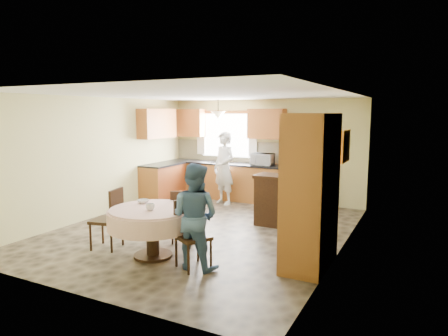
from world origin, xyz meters
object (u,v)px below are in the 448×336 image
sideboard (289,203)px  chair_right (190,230)px  person_sink (224,168)px  person_dining (195,216)px  dining_table (152,219)px  oven_tower (305,162)px  chair_back (183,214)px  chair_left (111,216)px  cupboard (311,191)px

sideboard → chair_right: size_ratio=1.35×
person_sink → person_dining: size_ratio=1.16×
dining_table → oven_tower: bearing=74.9°
chair_right → sideboard: bearing=15.2°
dining_table → chair_back: bearing=86.4°
chair_left → person_sink: (0.18, 3.66, 0.32)m
person_sink → person_dining: bearing=-46.8°
oven_tower → dining_table: oven_tower is taller
dining_table → chair_right: size_ratio=1.38×
chair_left → chair_right: size_ratio=1.02×
oven_tower → sideboard: oven_tower is taller
dining_table → person_dining: person_dining is taller
chair_back → oven_tower: bearing=-131.5°
chair_back → person_sink: 2.99m
dining_table → person_dining: 0.81m
sideboard → person_sink: bearing=150.6°
oven_tower → chair_left: size_ratio=2.16×
chair_right → cupboard: bearing=-33.3°
person_dining → person_sink: bearing=-69.3°
chair_right → person_sink: 3.97m
cupboard → chair_left: bearing=-166.5°
cupboard → person_sink: 4.10m
dining_table → chair_left: 0.83m
cupboard → chair_right: (-1.50, -0.79, -0.56)m
chair_back → chair_right: bearing=104.7°
chair_left → person_sink: bearing=163.8°
chair_back → person_sink: person_sink is taller
oven_tower → person_dining: size_ratio=1.42×
oven_tower → sideboard: 1.85m
chair_right → person_dining: 0.23m
sideboard → person_sink: person_sink is taller
cupboard → person_dining: size_ratio=1.45×
dining_table → chair_left: (-0.83, -0.00, -0.05)m
chair_left → chair_back: 1.17m
person_dining → cupboard: bearing=-150.9°
sideboard → cupboard: cupboard is taller
sideboard → chair_right: (-0.62, -2.55, 0.07)m
chair_left → person_dining: (1.62, -0.07, 0.20)m
chair_back → person_dining: size_ratio=0.60×
person_sink → person_dining: person_sink is taller
chair_left → person_dining: 1.63m
sideboard → chair_right: 2.63m
chair_right → person_dining: (0.08, -0.01, 0.22)m
sideboard → chair_right: bearing=-102.6°
cupboard → chair_back: 2.24m
chair_left → sideboard: bearing=125.7°
chair_left → person_dining: person_dining is taller
chair_left → dining_table: bearing=76.8°
chair_right → person_sink: bearing=49.0°
chair_left → cupboard: bearing=90.1°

